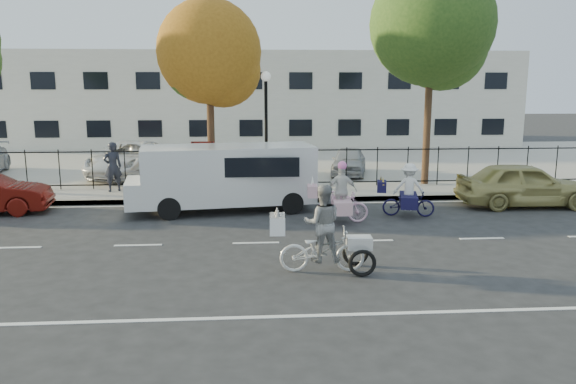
{
  "coord_description": "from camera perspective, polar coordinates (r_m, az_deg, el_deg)",
  "views": [
    {
      "loc": [
        -0.15,
        -13.99,
        4.06
      ],
      "look_at": [
        0.92,
        1.2,
        1.1
      ],
      "focal_mm": 35.0,
      "sensor_mm": 36.0,
      "label": 1
    }
  ],
  "objects": [
    {
      "name": "iron_fence",
      "position": [
        21.43,
        -3.57,
        2.5
      ],
      "size": [
        58.0,
        0.06,
        1.5
      ],
      "primitive_type": null,
      "color": "black",
      "rests_on": "sidewalk"
    },
    {
      "name": "lot_car_b",
      "position": [
        24.98,
        -15.73,
        3.27
      ],
      "size": [
        3.4,
        5.62,
        1.46
      ],
      "primitive_type": "imported",
      "rotation": [
        0.0,
        0.0,
        -0.2
      ],
      "color": "white",
      "rests_on": "parking_lot"
    },
    {
      "name": "road_markings",
      "position": [
        14.57,
        -3.28,
        -5.18
      ],
      "size": [
        60.0,
        9.52,
        0.01
      ],
      "primitive_type": null,
      "color": "silver",
      "rests_on": "ground"
    },
    {
      "name": "bull_bike",
      "position": [
        17.69,
        12.08,
        -0.33
      ],
      "size": [
        1.83,
        1.28,
        1.65
      ],
      "rotation": [
        0.0,
        0.0,
        1.35
      ],
      "color": "#131036",
      "rests_on": "ground"
    },
    {
      "name": "zebra_trike",
      "position": [
        12.23,
        3.52,
        -4.74
      ],
      "size": [
        2.26,
        0.87,
        1.94
      ],
      "rotation": [
        0.0,
        0.0,
        1.53
      ],
      "color": "silver",
      "rests_on": "ground"
    },
    {
      "name": "lamppost",
      "position": [
        20.82,
        -2.25,
        8.38
      ],
      "size": [
        0.36,
        0.36,
        4.33
      ],
      "color": "black",
      "rests_on": "sidewalk"
    },
    {
      "name": "ground",
      "position": [
        14.57,
        -3.28,
        -5.2
      ],
      "size": [
        120.0,
        120.0,
        0.0
      ],
      "primitive_type": "plane",
      "color": "#333334"
    },
    {
      "name": "tree_east",
      "position": [
        22.73,
        14.7,
        15.65
      ],
      "size": [
        4.7,
        4.7,
        8.62
      ],
      "color": "#442D1D",
      "rests_on": "ground"
    },
    {
      "name": "tree_mid",
      "position": [
        21.8,
        -7.64,
        13.44
      ],
      "size": [
        3.91,
        3.91,
        7.18
      ],
      "color": "#442D1D",
      "rests_on": "ground"
    },
    {
      "name": "building",
      "position": [
        39.01,
        -3.84,
        9.42
      ],
      "size": [
        34.0,
        10.0,
        6.0
      ],
      "primitive_type": "cube",
      "color": "silver",
      "rests_on": "ground"
    },
    {
      "name": "gold_sedan",
      "position": [
        20.28,
        22.87,
        0.71
      ],
      "size": [
        4.4,
        1.86,
        1.49
      ],
      "primitive_type": "imported",
      "rotation": [
        0.0,
        0.0,
        1.55
      ],
      "color": "tan",
      "rests_on": "ground"
    },
    {
      "name": "street_sign",
      "position": [
        21.03,
        -8.64,
        3.65
      ],
      "size": [
        0.85,
        0.06,
        1.8
      ],
      "color": "black",
      "rests_on": "sidewalk"
    },
    {
      "name": "lot_car_d",
      "position": [
        24.52,
        6.21,
        3.15
      ],
      "size": [
        2.15,
        3.69,
        1.18
      ],
      "primitive_type": "imported",
      "rotation": [
        0.0,
        0.0,
        -0.23
      ],
      "color": "#A4A6AB",
      "rests_on": "parking_lot"
    },
    {
      "name": "lot_car_c",
      "position": [
        23.9,
        -6.0,
        3.07
      ],
      "size": [
        2.1,
        4.06,
        1.28
      ],
      "primitive_type": "imported",
      "rotation": [
        0.0,
        0.0,
        0.2
      ],
      "color": "#55575D",
      "rests_on": "parking_lot"
    },
    {
      "name": "parking_lot",
      "position": [
        29.27,
        -3.69,
        3.15
      ],
      "size": [
        60.0,
        15.6,
        0.15
      ],
      "primitive_type": "cube",
      "color": "#A8A399",
      "rests_on": "ground"
    },
    {
      "name": "unicorn_bike",
      "position": [
        16.58,
        5.35,
        -0.82
      ],
      "size": [
        1.82,
        1.27,
        1.83
      ],
      "rotation": [
        0.0,
        0.0,
        1.51
      ],
      "color": "#FABEDC",
      "rests_on": "ground"
    },
    {
      "name": "sidewalk",
      "position": [
        20.49,
        -3.52,
        -0.24
      ],
      "size": [
        60.0,
        2.2,
        0.15
      ],
      "primitive_type": "cube",
      "color": "#A8A399",
      "rests_on": "ground"
    },
    {
      "name": "white_van",
      "position": [
        18.1,
        -6.42,
        1.71
      ],
      "size": [
        6.14,
        2.72,
        2.1
      ],
      "rotation": [
        0.0,
        0.0,
        0.14
      ],
      "color": "white",
      "rests_on": "ground"
    },
    {
      "name": "curb",
      "position": [
        19.46,
        -3.49,
        -0.84
      ],
      "size": [
        60.0,
        0.1,
        0.15
      ],
      "primitive_type": "cube",
      "color": "#A8A399",
      "rests_on": "ground"
    },
    {
      "name": "pedestrian",
      "position": [
        21.47,
        -17.38,
        2.46
      ],
      "size": [
        0.79,
        0.68,
        1.82
      ],
      "primitive_type": "imported",
      "rotation": [
        0.0,
        0.0,
        3.6
      ],
      "color": "black",
      "rests_on": "sidewalk"
    }
  ]
}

